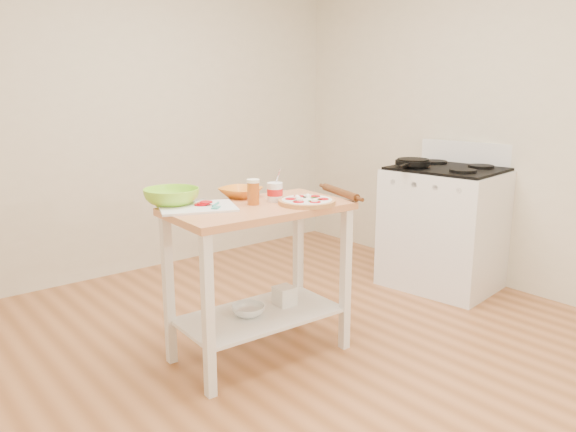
{
  "coord_description": "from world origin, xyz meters",
  "views": [
    {
      "loc": [
        -1.98,
        -2.14,
        1.55
      ],
      "look_at": [
        0.01,
        0.29,
        0.81
      ],
      "focal_mm": 35.0,
      "sensor_mm": 36.0,
      "label": 1
    }
  ],
  "objects_px": {
    "prep_island": "(259,250)",
    "beer_pint": "(253,192)",
    "green_bowl": "(172,197)",
    "shelf_glass_bowl": "(248,311)",
    "orange_bowl": "(241,192)",
    "knife": "(180,203)",
    "yogurt_tub": "(275,192)",
    "pizza": "(307,201)",
    "skillet": "(413,162)",
    "spatula": "(216,206)",
    "gas_stove": "(444,227)",
    "shelf_bin": "(284,296)",
    "cutting_board": "(197,207)",
    "rolling_pin": "(340,193)"
  },
  "relations": [
    {
      "from": "prep_island",
      "to": "beer_pint",
      "type": "distance_m",
      "value": 0.33
    },
    {
      "from": "green_bowl",
      "to": "shelf_glass_bowl",
      "type": "xyz_separation_m",
      "value": [
        0.3,
        -0.28,
        -0.66
      ]
    },
    {
      "from": "shelf_glass_bowl",
      "to": "orange_bowl",
      "type": "bearing_deg",
      "value": 61.77
    },
    {
      "from": "knife",
      "to": "yogurt_tub",
      "type": "relative_size",
      "value": 1.41
    },
    {
      "from": "pizza",
      "to": "shelf_glass_bowl",
      "type": "relative_size",
      "value": 1.68
    },
    {
      "from": "pizza",
      "to": "shelf_glass_bowl",
      "type": "distance_m",
      "value": 0.71
    },
    {
      "from": "skillet",
      "to": "green_bowl",
      "type": "distance_m",
      "value": 2.0
    },
    {
      "from": "pizza",
      "to": "spatula",
      "type": "height_order",
      "value": "pizza"
    },
    {
      "from": "skillet",
      "to": "shelf_glass_bowl",
      "type": "bearing_deg",
      "value": 166.72
    },
    {
      "from": "gas_stove",
      "to": "beer_pint",
      "type": "height_order",
      "value": "gas_stove"
    },
    {
      "from": "spatula",
      "to": "shelf_bin",
      "type": "relative_size",
      "value": 1.19
    },
    {
      "from": "cutting_board",
      "to": "shelf_bin",
      "type": "bearing_deg",
      "value": 7.07
    },
    {
      "from": "prep_island",
      "to": "knife",
      "type": "bearing_deg",
      "value": 143.62
    },
    {
      "from": "knife",
      "to": "rolling_pin",
      "type": "height_order",
      "value": "rolling_pin"
    },
    {
      "from": "shelf_bin",
      "to": "shelf_glass_bowl",
      "type": "bearing_deg",
      "value": 179.48
    },
    {
      "from": "green_bowl",
      "to": "beer_pint",
      "type": "xyz_separation_m",
      "value": [
        0.36,
        -0.26,
        0.02
      ]
    },
    {
      "from": "gas_stove",
      "to": "green_bowl",
      "type": "bearing_deg",
      "value": 165.71
    },
    {
      "from": "spatula",
      "to": "orange_bowl",
      "type": "height_order",
      "value": "orange_bowl"
    },
    {
      "from": "prep_island",
      "to": "skillet",
      "type": "distance_m",
      "value": 1.68
    },
    {
      "from": "shelf_glass_bowl",
      "to": "pizza",
      "type": "bearing_deg",
      "value": -28.25
    },
    {
      "from": "cutting_board",
      "to": "green_bowl",
      "type": "bearing_deg",
      "value": 137.72
    },
    {
      "from": "cutting_board",
      "to": "shelf_glass_bowl",
      "type": "relative_size",
      "value": 2.53
    },
    {
      "from": "shelf_bin",
      "to": "cutting_board",
      "type": "bearing_deg",
      "value": 164.83
    },
    {
      "from": "prep_island",
      "to": "shelf_bin",
      "type": "relative_size",
      "value": 9.17
    },
    {
      "from": "orange_bowl",
      "to": "shelf_glass_bowl",
      "type": "height_order",
      "value": "orange_bowl"
    },
    {
      "from": "shelf_glass_bowl",
      "to": "beer_pint",
      "type": "bearing_deg",
      "value": 17.08
    },
    {
      "from": "green_bowl",
      "to": "beer_pint",
      "type": "distance_m",
      "value": 0.45
    },
    {
      "from": "spatula",
      "to": "knife",
      "type": "xyz_separation_m",
      "value": [
        -0.11,
        0.19,
        0.0
      ]
    },
    {
      "from": "cutting_board",
      "to": "yogurt_tub",
      "type": "xyz_separation_m",
      "value": [
        0.44,
        -0.12,
        0.05
      ]
    },
    {
      "from": "spatula",
      "to": "shelf_bin",
      "type": "distance_m",
      "value": 0.74
    },
    {
      "from": "yogurt_tub",
      "to": "skillet",
      "type": "bearing_deg",
      "value": 7.75
    },
    {
      "from": "gas_stove",
      "to": "beer_pint",
      "type": "xyz_separation_m",
      "value": [
        -1.84,
        -0.01,
        0.5
      ]
    },
    {
      "from": "cutting_board",
      "to": "shelf_glass_bowl",
      "type": "distance_m",
      "value": 0.67
    },
    {
      "from": "pizza",
      "to": "cutting_board",
      "type": "distance_m",
      "value": 0.61
    },
    {
      "from": "orange_bowl",
      "to": "rolling_pin",
      "type": "bearing_deg",
      "value": -37.5
    },
    {
      "from": "yogurt_tub",
      "to": "shelf_bin",
      "type": "xyz_separation_m",
      "value": [
        0.06,
        -0.01,
        -0.64
      ]
    },
    {
      "from": "spatula",
      "to": "shelf_glass_bowl",
      "type": "height_order",
      "value": "spatula"
    },
    {
      "from": "shelf_bin",
      "to": "spatula",
      "type": "bearing_deg",
      "value": 172.21
    },
    {
      "from": "pizza",
      "to": "shelf_glass_bowl",
      "type": "bearing_deg",
      "value": 151.75
    },
    {
      "from": "prep_island",
      "to": "yogurt_tub",
      "type": "bearing_deg",
      "value": 10.47
    },
    {
      "from": "prep_island",
      "to": "shelf_bin",
      "type": "bearing_deg",
      "value": 3.24
    },
    {
      "from": "pizza",
      "to": "rolling_pin",
      "type": "relative_size",
      "value": 0.82
    },
    {
      "from": "green_bowl",
      "to": "rolling_pin",
      "type": "bearing_deg",
      "value": -23.96
    },
    {
      "from": "gas_stove",
      "to": "spatula",
      "type": "distance_m",
      "value": 2.11
    },
    {
      "from": "pizza",
      "to": "green_bowl",
      "type": "distance_m",
      "value": 0.75
    },
    {
      "from": "cutting_board",
      "to": "beer_pint",
      "type": "xyz_separation_m",
      "value": [
        0.29,
        -0.11,
        0.06
      ]
    },
    {
      "from": "spatula",
      "to": "yogurt_tub",
      "type": "bearing_deg",
      "value": -46.41
    },
    {
      "from": "spatula",
      "to": "rolling_pin",
      "type": "relative_size",
      "value": 0.34
    },
    {
      "from": "prep_island",
      "to": "cutting_board",
      "type": "height_order",
      "value": "cutting_board"
    },
    {
      "from": "prep_island",
      "to": "rolling_pin",
      "type": "bearing_deg",
      "value": -11.4
    }
  ]
}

